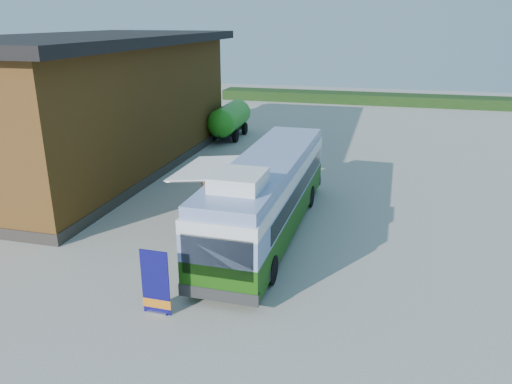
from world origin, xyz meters
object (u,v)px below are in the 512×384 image
(person_b, at_px, (290,166))
(picnic_table, at_px, (256,237))
(banner, at_px, (156,288))
(bus, at_px, (267,193))
(person_a, at_px, (205,195))
(slurry_tanker, at_px, (230,118))

(person_b, bearing_deg, picnic_table, 17.47)
(banner, relative_size, person_b, 1.06)
(bus, distance_m, person_a, 3.83)
(banner, xyz_separation_m, slurry_tanker, (-4.93, 22.74, 0.57))
(person_a, relative_size, slurry_tanker, 0.23)
(bus, relative_size, person_a, 7.74)
(bus, relative_size, picnic_table, 7.95)
(person_a, bearing_deg, bus, -83.87)
(person_a, height_order, slurry_tanker, slurry_tanker)
(bus, height_order, slurry_tanker, bus)
(picnic_table, bearing_deg, banner, -86.37)
(person_a, distance_m, slurry_tanker, 14.92)
(banner, xyz_separation_m, picnic_table, (1.72, 4.99, -0.34))
(person_a, distance_m, person_b, 5.76)
(bus, distance_m, person_b, 6.71)
(slurry_tanker, bearing_deg, bus, -69.19)
(person_a, xyz_separation_m, slurry_tanker, (-3.43, 14.51, 0.64))
(banner, distance_m, slurry_tanker, 23.27)
(bus, height_order, person_a, bus)
(bus, xyz_separation_m, picnic_table, (-0.06, -1.55, -1.25))
(bus, height_order, picnic_table, bus)
(banner, distance_m, person_a, 8.37)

